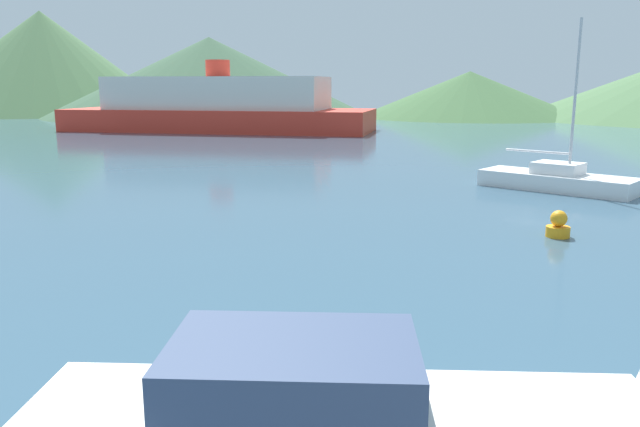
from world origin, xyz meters
The scene contains 6 objects.
sailboat_inner centered at (9.82, 25.66, 0.46)m, with size 6.46×5.61×7.18m.
ferry_distant centered at (-13.29, 59.25, 2.31)m, with size 30.96×13.23×6.83m.
buoy_marker centered at (7.40, 16.91, 0.33)m, with size 0.71×0.71×0.81m.
hill_west centered at (-51.14, 97.15, 7.98)m, with size 41.63×41.63×15.96m.
hill_central centered at (-21.89, 89.33, 5.59)m, with size 46.83×46.83×11.19m.
hill_east centered at (15.29, 88.55, 3.15)m, with size 31.18×31.18×6.29m.
Camera 1 is at (1.76, -1.88, 4.51)m, focal length 35.00 mm.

